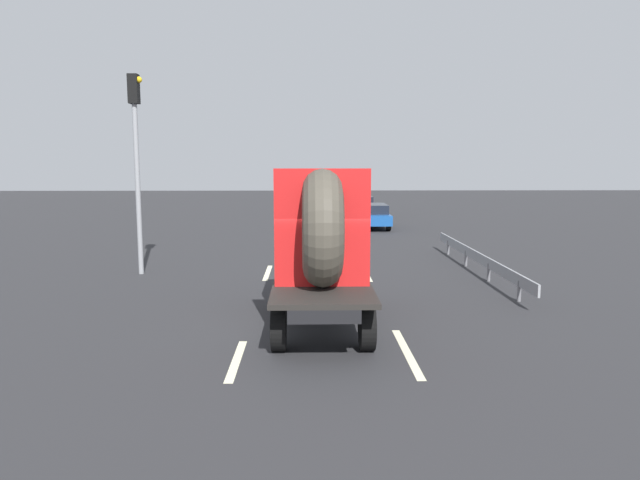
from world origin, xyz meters
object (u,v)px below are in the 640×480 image
at_px(flatbed_truck, 321,246).
at_px(distant_sedan, 372,215).
at_px(traffic_light, 136,147).
at_px(oncoming_car, 360,205).

bearing_deg(flatbed_truck, distant_sedan, 80.20).
xyz_separation_m(traffic_light, oncoming_car, (8.92, 20.31, -3.37)).
relative_size(distant_sedan, traffic_light, 0.64).
relative_size(flatbed_truck, distant_sedan, 1.31).
bearing_deg(distant_sedan, oncoming_car, 89.78).
distance_m(traffic_light, oncoming_car, 22.43).
distance_m(flatbed_truck, distant_sedan, 18.85).
distance_m(distant_sedan, oncoming_car, 7.52).
relative_size(flatbed_truck, oncoming_car, 1.32).
relative_size(flatbed_truck, traffic_light, 0.84).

